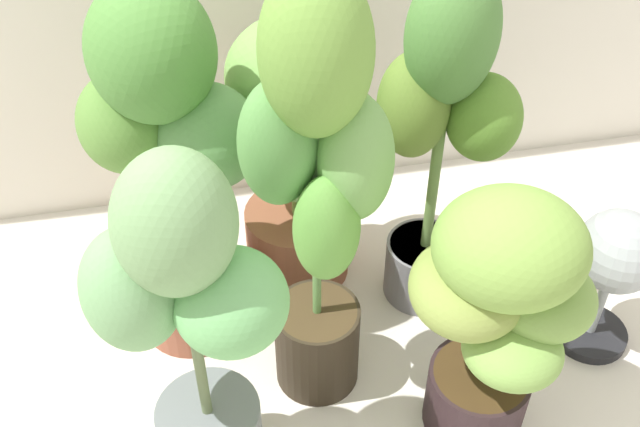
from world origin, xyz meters
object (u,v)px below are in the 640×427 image
potted_plant_back_center (297,139)px  potted_plant_center (318,188)px  floor_fan (615,261)px  potted_plant_back_right (442,125)px  potted_plant_front_right (499,306)px  potted_plant_front_left (190,322)px  potted_plant_back_left (172,162)px

potted_plant_back_center → potted_plant_center: size_ratio=0.72×
potted_plant_back_center → floor_fan: (0.65, -0.38, -0.17)m
potted_plant_center → floor_fan: bearing=-2.2°
potted_plant_back_center → potted_plant_back_right: bearing=-25.6°
potted_plant_front_right → potted_plant_back_right: size_ratio=0.71×
potted_plant_front_left → potted_plant_center: bearing=34.5°
potted_plant_back_center → potted_plant_back_right: potted_plant_back_right is taller
potted_plant_back_left → potted_plant_back_right: bearing=-1.5°
potted_plant_back_left → potted_plant_back_right: size_ratio=1.01×
potted_plant_front_right → potted_plant_back_right: bearing=88.5°
potted_plant_center → potted_plant_front_left: potted_plant_center is taller
potted_plant_front_left → potted_plant_back_right: potted_plant_back_right is taller
potted_plant_back_center → potted_plant_front_right: (0.28, -0.55, -0.04)m
floor_fan → potted_plant_back_center: bearing=41.4°
potted_plant_back_right → floor_fan: 0.50m
potted_plant_front_left → potted_plant_back_right: (0.58, 0.39, 0.06)m
potted_plant_center → potted_plant_back_left: potted_plant_center is taller
potted_plant_front_left → floor_fan: (0.94, 0.16, -0.20)m
potted_plant_center → floor_fan: potted_plant_center is taller
potted_plant_front_left → potted_plant_front_right: bearing=-1.3°
potted_plant_back_center → potted_plant_back_right: (0.29, -0.14, 0.09)m
potted_plant_back_left → potted_plant_front_right: bearing=-36.5°
potted_plant_back_center → potted_plant_back_left: potted_plant_back_left is taller
potted_plant_back_left → floor_fan: bearing=-15.1°
potted_plant_center → potted_plant_back_right: size_ratio=1.12×
potted_plant_front_right → potted_plant_back_right: potted_plant_back_right is taller
potted_plant_back_right → potted_plant_back_center: bearing=154.4°
potted_plant_front_right → floor_fan: 0.42m
potted_plant_front_right → potted_plant_back_left: 0.72m
potted_plant_back_right → floor_fan: size_ratio=2.29×
potted_plant_front_right → potted_plant_back_left: potted_plant_back_left is taller
potted_plant_back_right → floor_fan: potted_plant_back_right is taller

